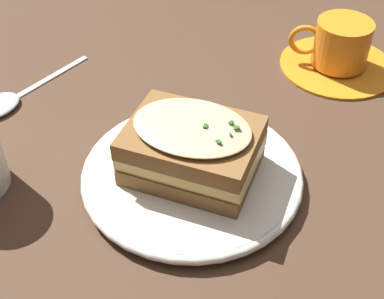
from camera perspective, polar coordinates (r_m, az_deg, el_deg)
The scene contains 5 objects.
ground_plane at distance 0.58m, azimuth 0.57°, elevation -2.68°, with size 2.40×2.40×0.00m, color #473021.
dinner_plate at distance 0.56m, azimuth -0.00°, elevation -2.69°, with size 0.23×0.23×0.02m.
sandwich at distance 0.54m, azimuth -0.00°, elevation 0.18°, with size 0.14×0.16×0.07m.
teacup_with_saucer at distance 0.75m, azimuth 15.45°, elevation 10.21°, with size 0.16×0.16×0.07m.
spoon at distance 0.71m, azimuth -19.57°, elevation 4.74°, with size 0.15×0.14×0.01m.
Camera 1 is at (0.41, -0.02, 0.41)m, focal length 50.00 mm.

